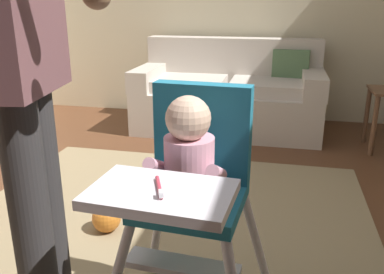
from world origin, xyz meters
name	(u,v)px	position (x,y,z in m)	size (l,w,h in m)	color
ground	(141,229)	(0.00, 0.00, -0.05)	(5.76, 6.46, 0.10)	#56331F
area_rug	(151,245)	(0.14, -0.23, 0.00)	(2.36, 2.59, 0.01)	#8B7958
couch	(230,95)	(0.25, 1.94, 0.33)	(1.76, 0.86, 0.86)	beige
high_chair	(191,173)	(0.46, -0.71, 0.65)	(0.65, 0.76, 0.94)	white
adult_standing	(22,77)	(-0.09, -0.80, 0.98)	(0.56, 0.50, 1.72)	#312E2E
toy_ball	(107,218)	(-0.15, -0.14, 0.08)	(0.16, 0.16, 0.16)	orange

